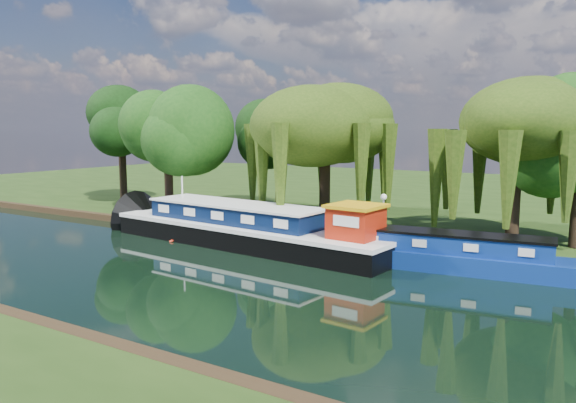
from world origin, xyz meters
The scene contains 13 objects.
ground centered at (0.00, 0.00, 0.00)m, with size 120.00×120.00×0.00m, color black.
far_bank centered at (0.00, 34.00, 0.23)m, with size 120.00×52.00×0.45m, color black.
dutch_barge centered at (-5.98, 6.64, 0.96)m, with size 18.57×5.70×3.86m.
narrowboat centered at (5.12, 7.24, 0.69)m, with size 13.41×3.78×1.93m.
red_dinghy centered at (-9.90, 6.04, 0.00)m, with size 2.03×2.84×0.59m, color #991C0B.
willow_left centered at (-4.44, 12.65, 6.64)m, with size 7.12×7.12×8.53m.
willow_right centered at (7.04, 12.45, 6.33)m, with size 6.62×6.62×8.06m.
tree_far_left centered at (-15.94, 10.47, 6.53)m, with size 5.52×5.52×8.89m.
tree_far_back centered at (-24.21, 13.60, 6.55)m, with size 5.20×5.20×8.75m.
tree_far_mid centered at (-11.09, 17.47, 5.76)m, with size 4.70×4.70×7.69m.
lamppost centered at (0.50, 10.50, 2.42)m, with size 0.36×0.36×2.56m.
mooring_posts centered at (-0.50, 8.40, 0.95)m, with size 19.16×0.16×1.00m.
reeds_near centered at (6.87, -7.57, 0.55)m, with size 33.70×1.50×1.10m.
Camera 1 is at (12.57, -18.88, 6.72)m, focal length 35.00 mm.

